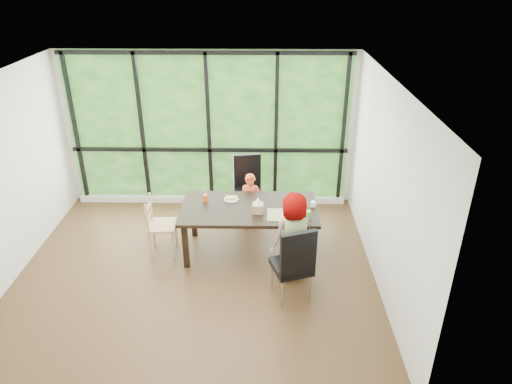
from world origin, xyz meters
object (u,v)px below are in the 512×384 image
at_px(dining_table, 249,229).
at_px(tissue_box, 258,208).
at_px(plate_near, 289,214).
at_px(green_cup, 308,215).
at_px(white_mug, 313,204).
at_px(orange_cup, 205,198).
at_px(child_toddler, 251,203).
at_px(plate_far, 231,199).
at_px(chair_end_beech, 162,225).
at_px(chair_interior_leather, 292,261).
at_px(chair_window_leather, 249,189).
at_px(child_older, 291,236).

distance_m(dining_table, tissue_box, 0.48).
height_order(plate_near, tissue_box, tissue_box).
height_order(green_cup, white_mug, green_cup).
height_order(orange_cup, tissue_box, tissue_box).
xyz_separation_m(child_toddler, orange_cup, (-0.66, -0.45, 0.31)).
distance_m(plate_far, plate_near, 0.96).
height_order(chair_end_beech, white_mug, chair_end_beech).
distance_m(plate_far, green_cup, 1.23).
bearing_deg(chair_interior_leather, orange_cup, -63.73).
xyz_separation_m(dining_table, green_cup, (0.82, -0.31, 0.43)).
height_order(chair_window_leather, chair_interior_leather, same).
distance_m(chair_window_leather, child_toddler, 0.41).
bearing_deg(chair_end_beech, chair_window_leather, -53.24).
distance_m(green_cup, white_mug, 0.37).
xyz_separation_m(dining_table, child_older, (0.59, -0.59, 0.26)).
bearing_deg(chair_interior_leather, white_mug, -127.29).
bearing_deg(child_toddler, chair_interior_leather, -64.90).
distance_m(chair_window_leather, green_cup, 1.63).
distance_m(chair_end_beech, tissue_box, 1.47).
bearing_deg(plate_far, orange_cup, -171.89).
relative_size(chair_window_leather, green_cup, 9.18).
bearing_deg(plate_far, white_mug, -8.90).
xyz_separation_m(child_toddler, plate_near, (0.57, -0.84, 0.27)).
bearing_deg(plate_far, tissue_box, -43.27).
relative_size(dining_table, plate_far, 9.16).
xyz_separation_m(plate_near, tissue_box, (-0.44, 0.07, 0.06)).
height_order(dining_table, chair_window_leather, chair_window_leather).
distance_m(plate_near, white_mug, 0.45).
distance_m(chair_interior_leather, plate_far, 1.55).
height_order(chair_interior_leather, plate_far, chair_interior_leather).
relative_size(chair_interior_leather, green_cup, 9.18).
relative_size(chair_window_leather, tissue_box, 7.11).
height_order(orange_cup, white_mug, orange_cup).
xyz_separation_m(dining_table, child_toddler, (-0.00, 0.63, 0.12)).
distance_m(chair_end_beech, child_older, 1.97).
bearing_deg(child_older, child_toddler, -89.17).
xyz_separation_m(chair_window_leather, green_cup, (0.87, -1.35, 0.27)).
relative_size(chair_window_leather, orange_cup, 9.88).
relative_size(dining_table, chair_end_beech, 2.20).
bearing_deg(tissue_box, plate_far, 136.73).
distance_m(chair_interior_leather, child_older, 0.46).
distance_m(chair_interior_leather, child_toddler, 1.77).
bearing_deg(chair_interior_leather, dining_table, -80.25).
bearing_deg(green_cup, dining_table, 159.20).
bearing_deg(chair_end_beech, plate_far, -79.13).
bearing_deg(white_mug, green_cup, -106.54).
bearing_deg(green_cup, white_mug, 73.46).
relative_size(chair_end_beech, tissue_box, 5.92).
xyz_separation_m(chair_window_leather, plate_far, (-0.24, -0.81, 0.22)).
relative_size(child_toddler, plate_far, 4.53).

